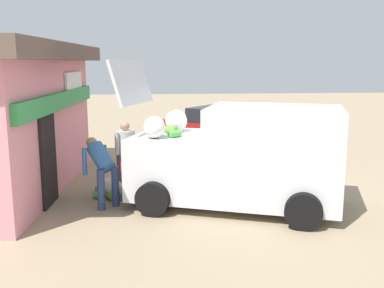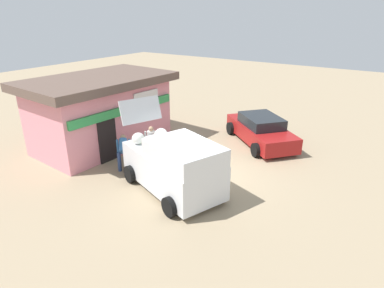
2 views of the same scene
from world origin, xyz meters
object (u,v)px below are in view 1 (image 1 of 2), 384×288
(delivery_van, at_px, (241,157))
(vendor_standing, at_px, (126,150))
(customer_bending, at_px, (102,165))
(unloaded_banana_pile, at_px, (110,188))
(paint_bucket, at_px, (129,161))
(parked_sedan, at_px, (224,129))

(delivery_van, relative_size, vendor_standing, 3.05)
(vendor_standing, distance_m, customer_bending, 1.34)
(vendor_standing, xyz_separation_m, customer_bending, (-1.28, 0.40, -0.05))
(vendor_standing, distance_m, unloaded_banana_pile, 1.00)
(vendor_standing, xyz_separation_m, paint_bucket, (1.81, 0.02, -0.68))
(delivery_van, height_order, paint_bucket, delivery_van)
(parked_sedan, bearing_deg, delivery_van, 173.49)
(customer_bending, bearing_deg, unloaded_banana_pile, -6.34)
(customer_bending, distance_m, paint_bucket, 3.18)
(vendor_standing, relative_size, customer_bending, 1.13)
(vendor_standing, height_order, customer_bending, vendor_standing)
(parked_sedan, relative_size, paint_bucket, 11.02)
(customer_bending, height_order, paint_bucket, customer_bending)
(parked_sedan, height_order, paint_bucket, parked_sedan)
(vendor_standing, height_order, unloaded_banana_pile, vendor_standing)
(parked_sedan, height_order, unloaded_banana_pile, parked_sedan)
(vendor_standing, relative_size, unloaded_banana_pile, 1.70)
(vendor_standing, bearing_deg, paint_bucket, 0.77)
(delivery_van, distance_m, paint_bucket, 4.21)
(delivery_van, height_order, customer_bending, delivery_van)
(vendor_standing, relative_size, paint_bucket, 3.77)
(delivery_van, relative_size, parked_sedan, 1.04)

